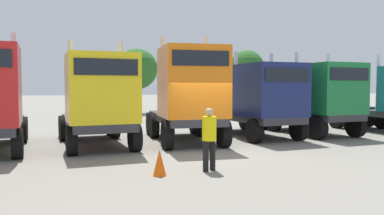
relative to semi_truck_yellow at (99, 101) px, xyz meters
The scene contains 9 objects.
ground 4.56m from the semi_truck_yellow, 31.33° to the right, with size 200.00×200.00×0.00m, color gray.
semi_truck_yellow is the anchor object (origin of this frame).
semi_truck_orange 3.58m from the semi_truck_yellow, ahead, with size 2.99×6.02×4.50m.
semi_truck_navy 7.35m from the semi_truck_yellow, ahead, with size 2.80×6.14×3.96m.
semi_truck_green 10.51m from the semi_truck_yellow, ahead, with size 2.85×5.94×4.03m.
visitor_in_hivis 5.66m from the semi_truck_yellow, 62.79° to the right, with size 0.53×0.53×1.77m.
traffic_cone_near 5.45m from the semi_truck_yellow, 77.92° to the right, with size 0.36×0.36×0.71m, color #F2590C.
oak_far_centre 19.83m from the semi_truck_yellow, 75.39° to the left, with size 3.59×3.59×5.72m.
oak_far_right 25.71m from the semi_truck_yellow, 51.18° to the left, with size 3.42×3.42×5.99m.
Camera 1 is at (-4.87, -12.89, 2.36)m, focal length 36.46 mm.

